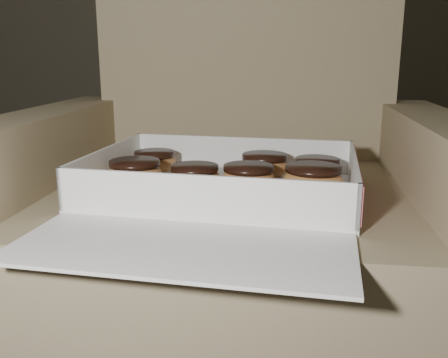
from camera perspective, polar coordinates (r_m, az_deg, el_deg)
armchair at (r=1.02m, az=1.09°, el=-6.39°), size 0.85×0.72×0.89m
bakery_box at (r=0.83m, az=-0.43°, el=-1.69°), size 0.49×0.56×0.08m
donut_a at (r=1.01m, az=-7.93°, el=2.04°), size 0.09×0.09×0.04m
donut_b at (r=0.96m, az=4.66°, el=1.60°), size 0.09×0.09×0.05m
donut_c at (r=0.91m, az=-10.14°, el=0.74°), size 0.10×0.10×0.05m
donut_d at (r=0.95m, az=10.58°, el=1.12°), size 0.09×0.09×0.04m
donut_e at (r=0.87m, az=-3.36°, el=0.25°), size 0.09×0.09×0.04m
donut_f at (r=0.86m, az=10.13°, el=-0.03°), size 0.10×0.10×0.05m
donut_g at (r=0.87m, az=2.79°, el=0.20°), size 0.09×0.09×0.05m
crumb_a at (r=0.77m, az=-7.76°, el=-3.49°), size 0.01×0.01×0.00m
crumb_b at (r=0.84m, az=-15.85°, el=-2.46°), size 0.01×0.01×0.00m
crumb_c at (r=0.78m, az=-4.73°, el=-3.14°), size 0.01×0.01×0.00m
crumb_d at (r=0.73m, az=11.38°, el=-4.64°), size 0.01×0.01×0.00m
crumb_e at (r=0.80m, az=6.59°, el=-2.75°), size 0.01×0.01×0.00m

